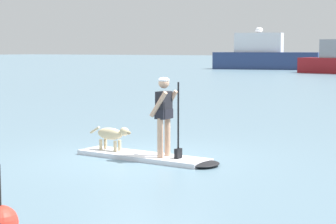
{
  "coord_description": "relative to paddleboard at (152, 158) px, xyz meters",
  "views": [
    {
      "loc": [
        7.1,
        -10.4,
        2.28
      ],
      "look_at": [
        0.0,
        1.0,
        0.9
      ],
      "focal_mm": 65.15,
      "sensor_mm": 36.0,
      "label": 1
    }
  ],
  "objects": [
    {
      "name": "ground_plane",
      "position": [
        -0.23,
        0.01,
        -0.05
      ],
      "size": [
        400.0,
        400.0,
        0.0
      ],
      "primitive_type": "plane",
      "color": "slate"
    },
    {
      "name": "paddleboard",
      "position": [
        0.0,
        0.0,
        0.0
      ],
      "size": [
        3.31,
        0.86,
        0.1
      ],
      "color": "silver",
      "rests_on": "ground_plane"
    },
    {
      "name": "person_paddler",
      "position": [
        0.33,
        -0.01,
        0.99
      ],
      "size": [
        0.61,
        0.49,
        1.62
      ],
      "color": "tan",
      "rests_on": "paddleboard"
    },
    {
      "name": "dog",
      "position": [
        -1.05,
        0.04,
        0.4
      ],
      "size": [
        1.13,
        0.25,
        0.53
      ],
      "color": "#CCB78C",
      "rests_on": "paddleboard"
    },
    {
      "name": "moored_boat_far_port",
      "position": [
        -20.93,
        55.08,
        1.52
      ],
      "size": [
        12.27,
        5.11,
        4.82
      ],
      "color": "navy",
      "rests_on": "ground_plane"
    },
    {
      "name": "marker_buoy",
      "position": [
        1.4,
        -5.4,
        0.16
      ],
      "size": [
        0.42,
        0.42,
        0.92
      ],
      "color": "red",
      "rests_on": "ground_plane"
    }
  ]
}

